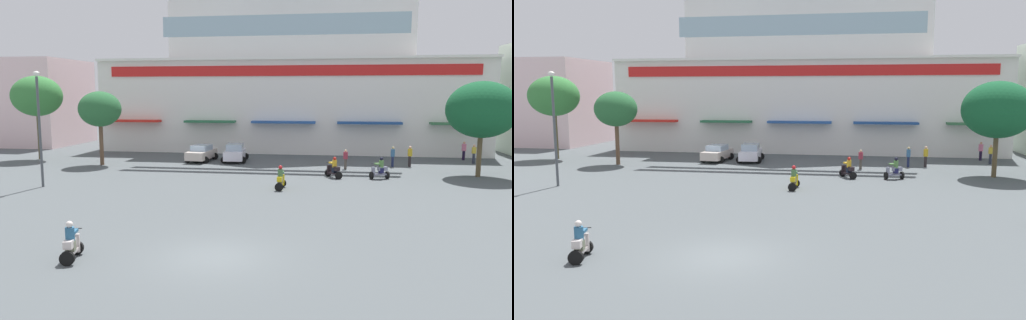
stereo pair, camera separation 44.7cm
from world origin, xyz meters
The scene contains 18 objects.
ground_plane centered at (0.00, 13.00, 0.00)m, with size 128.00×128.00×0.00m, color #4F5558.
colonial_building centered at (0.00, 35.83, 8.98)m, with size 38.22×15.91×20.82m.
flank_building_left centered at (-30.18, 35.80, 4.85)m, with size 10.46×10.28×9.70m.
plaza_tree_0 centered at (-21.69, 23.41, 5.65)m, with size 4.53×3.94×7.46m.
plaza_tree_1 centered at (14.69, 19.61, 4.78)m, with size 4.87×4.83×6.79m.
plaza_tree_2 centered at (-14.59, 21.02, 4.61)m, with size 3.44×3.50×6.08m.
parked_car_0 centered at (-6.95, 24.37, 0.73)m, with size 2.45×4.20×1.43m.
parked_car_1 centered at (-4.00, 24.56, 0.78)m, with size 2.41×4.07×1.58m.
scooter_rider_1 centered at (-4.97, -1.06, 0.61)m, with size 0.81×1.40×1.47m.
scooter_rider_2 centered at (7.62, 17.59, 0.64)m, with size 1.41×0.90×1.54m.
scooter_rider_3 centered at (1.15, 12.91, 0.63)m, with size 0.60×1.47×1.53m.
scooter_rider_6 centered at (4.45, 17.59, 0.62)m, with size 1.25×1.53×1.51m.
pedestrian_0 centered at (15.99, 28.52, 0.93)m, with size 0.41×0.41×1.66m.
pedestrian_1 centered at (16.23, 26.34, 0.93)m, with size 0.41×0.41×1.64m.
pedestrian_2 centered at (9.20, 23.41, 0.95)m, with size 0.44×0.44×1.66m.
pedestrian_3 centered at (10.59, 23.73, 0.97)m, with size 0.50×0.50×1.70m.
pedestrian_4 centered at (5.39, 21.69, 0.88)m, with size 0.49×0.49×1.56m.
streetlamp_near centered at (-13.97, 11.49, 4.22)m, with size 0.40×0.40×7.29m.
Camera 2 is at (4.49, -16.55, 5.96)m, focal length 34.04 mm.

